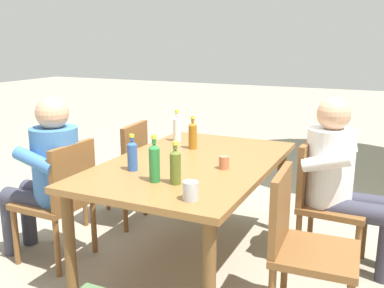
{
  "coord_description": "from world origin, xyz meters",
  "views": [
    {
      "loc": [
        2.57,
        1.19,
        1.55
      ],
      "look_at": [
        0.0,
        0.0,
        0.86
      ],
      "focal_mm": 40.59,
      "sensor_mm": 36.0,
      "label": 1
    }
  ],
  "objects_px": {
    "bottle_green": "(154,162)",
    "bottle_olive": "(175,166)",
    "bottle_blue": "(132,155)",
    "bottle_amber": "(193,135)",
    "person_in_white_shirt": "(341,175)",
    "cup_steel": "(191,191)",
    "cup_terracotta": "(224,163)",
    "bottle_clear": "(177,128)",
    "chair_near_right": "(62,196)",
    "dining_table": "(192,172)",
    "chair_near_left": "(123,167)",
    "chair_far_left": "(323,196)",
    "chair_far_right": "(301,241)",
    "person_in_plaid_shirt": "(48,171)"
  },
  "relations": [
    {
      "from": "bottle_olive",
      "to": "bottle_clear",
      "type": "relative_size",
      "value": 0.98
    },
    {
      "from": "person_in_plaid_shirt",
      "to": "bottle_amber",
      "type": "xyz_separation_m",
      "value": [
        -0.69,
        0.79,
        0.19
      ]
    },
    {
      "from": "chair_far_left",
      "to": "cup_steel",
      "type": "relative_size",
      "value": 8.69
    },
    {
      "from": "bottle_amber",
      "to": "chair_near_left",
      "type": "bearing_deg",
      "value": -95.6
    },
    {
      "from": "chair_far_left",
      "to": "person_in_plaid_shirt",
      "type": "xyz_separation_m",
      "value": [
        0.75,
        -1.76,
        0.17
      ]
    },
    {
      "from": "person_in_plaid_shirt",
      "to": "cup_steel",
      "type": "xyz_separation_m",
      "value": [
        0.29,
        1.24,
        0.14
      ]
    },
    {
      "from": "chair_far_right",
      "to": "cup_terracotta",
      "type": "xyz_separation_m",
      "value": [
        -0.3,
        -0.56,
        0.29
      ]
    },
    {
      "from": "chair_near_right",
      "to": "bottle_green",
      "type": "relative_size",
      "value": 3.13
    },
    {
      "from": "bottle_clear",
      "to": "cup_steel",
      "type": "xyz_separation_m",
      "value": [
        1.16,
        0.66,
        -0.06
      ]
    },
    {
      "from": "person_in_white_shirt",
      "to": "chair_near_right",
      "type": "bearing_deg",
      "value": -66.85
    },
    {
      "from": "bottle_blue",
      "to": "bottle_clear",
      "type": "relative_size",
      "value": 0.91
    },
    {
      "from": "chair_far_left",
      "to": "chair_near_right",
      "type": "height_order",
      "value": "same"
    },
    {
      "from": "bottle_amber",
      "to": "bottle_clear",
      "type": "xyz_separation_m",
      "value": [
        -0.17,
        -0.22,
        0.0
      ]
    },
    {
      "from": "bottle_clear",
      "to": "chair_near_left",
      "type": "bearing_deg",
      "value": -77.2
    },
    {
      "from": "chair_near_right",
      "to": "bottle_clear",
      "type": "height_order",
      "value": "bottle_clear"
    },
    {
      "from": "dining_table",
      "to": "bottle_blue",
      "type": "distance_m",
      "value": 0.47
    },
    {
      "from": "chair_near_right",
      "to": "bottle_clear",
      "type": "distance_m",
      "value": 1.05
    },
    {
      "from": "chair_far_right",
      "to": "chair_near_left",
      "type": "distance_m",
      "value": 1.82
    },
    {
      "from": "person_in_plaid_shirt",
      "to": "bottle_clear",
      "type": "relative_size",
      "value": 4.61
    },
    {
      "from": "chair_near_right",
      "to": "dining_table",
      "type": "bearing_deg",
      "value": 114.55
    },
    {
      "from": "bottle_amber",
      "to": "cup_terracotta",
      "type": "height_order",
      "value": "bottle_amber"
    },
    {
      "from": "bottle_clear",
      "to": "person_in_white_shirt",
      "type": "bearing_deg",
      "value": 84.97
    },
    {
      "from": "person_in_white_shirt",
      "to": "bottle_clear",
      "type": "distance_m",
      "value": 1.31
    },
    {
      "from": "dining_table",
      "to": "chair_near_right",
      "type": "xyz_separation_m",
      "value": [
        0.38,
        -0.82,
        -0.17
      ]
    },
    {
      "from": "dining_table",
      "to": "person_in_white_shirt",
      "type": "height_order",
      "value": "person_in_white_shirt"
    },
    {
      "from": "person_in_plaid_shirt",
      "to": "bottle_amber",
      "type": "relative_size",
      "value": 4.71
    },
    {
      "from": "dining_table",
      "to": "cup_steel",
      "type": "relative_size",
      "value": 16.66
    },
    {
      "from": "chair_far_right",
      "to": "person_in_white_shirt",
      "type": "distance_m",
      "value": 0.78
    },
    {
      "from": "chair_far_left",
      "to": "person_in_plaid_shirt",
      "type": "bearing_deg",
      "value": -66.79
    },
    {
      "from": "chair_near_left",
      "to": "bottle_clear",
      "type": "height_order",
      "value": "bottle_clear"
    },
    {
      "from": "person_in_white_shirt",
      "to": "bottle_amber",
      "type": "relative_size",
      "value": 4.71
    },
    {
      "from": "dining_table",
      "to": "bottle_clear",
      "type": "bearing_deg",
      "value": -143.64
    },
    {
      "from": "person_in_white_shirt",
      "to": "bottle_amber",
      "type": "distance_m",
      "value": 1.09
    },
    {
      "from": "chair_far_right",
      "to": "bottle_clear",
      "type": "relative_size",
      "value": 3.41
    },
    {
      "from": "bottle_clear",
      "to": "cup_terracotta",
      "type": "bearing_deg",
      "value": 47.68
    },
    {
      "from": "bottle_blue",
      "to": "bottle_olive",
      "type": "distance_m",
      "value": 0.39
    },
    {
      "from": "dining_table",
      "to": "bottle_clear",
      "type": "xyz_separation_m",
      "value": [
        -0.49,
        -0.36,
        0.19
      ]
    },
    {
      "from": "person_in_plaid_shirt",
      "to": "dining_table",
      "type": "bearing_deg",
      "value": 111.88
    },
    {
      "from": "bottle_blue",
      "to": "bottle_amber",
      "type": "relative_size",
      "value": 0.93
    },
    {
      "from": "person_in_white_shirt",
      "to": "chair_far_right",
      "type": "bearing_deg",
      "value": -8.24
    },
    {
      "from": "chair_near_right",
      "to": "cup_steel",
      "type": "xyz_separation_m",
      "value": [
        0.29,
        1.13,
        0.3
      ]
    },
    {
      "from": "dining_table",
      "to": "chair_near_right",
      "type": "bearing_deg",
      "value": -65.45
    },
    {
      "from": "person_in_white_shirt",
      "to": "person_in_plaid_shirt",
      "type": "xyz_separation_m",
      "value": [
        0.75,
        -1.87,
        0.0
      ]
    },
    {
      "from": "cup_steel",
      "to": "cup_terracotta",
      "type": "distance_m",
      "value": 0.59
    },
    {
      "from": "person_in_plaid_shirt",
      "to": "bottle_blue",
      "type": "height_order",
      "value": "person_in_plaid_shirt"
    },
    {
      "from": "person_in_white_shirt",
      "to": "bottle_olive",
      "type": "xyz_separation_m",
      "value": [
        0.85,
        -0.82,
        0.19
      ]
    },
    {
      "from": "bottle_green",
      "to": "bottle_olive",
      "type": "distance_m",
      "value": 0.13
    },
    {
      "from": "chair_far_left",
      "to": "cup_steel",
      "type": "distance_m",
      "value": 1.21
    },
    {
      "from": "bottle_amber",
      "to": "person_in_white_shirt",
      "type": "bearing_deg",
      "value": 93.14
    },
    {
      "from": "chair_far_right",
      "to": "cup_steel",
      "type": "height_order",
      "value": "chair_far_right"
    }
  ]
}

